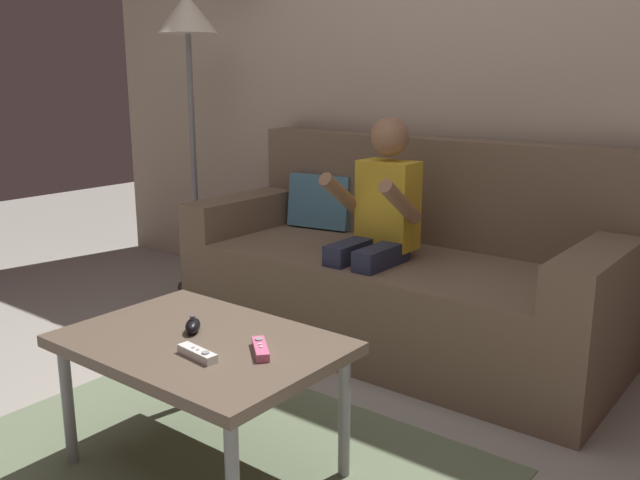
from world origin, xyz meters
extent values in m
plane|color=#9E998E|center=(0.00, 0.00, 0.00)|extent=(9.88, 9.88, 0.00)
cube|color=#B2A38E|center=(0.00, 1.72, 1.25)|extent=(4.94, 0.05, 2.50)
cube|color=#75604C|center=(-0.09, 1.27, 0.21)|extent=(1.91, 0.80, 0.42)
cube|color=#75604C|center=(-0.09, 1.59, 0.66)|extent=(1.91, 0.16, 0.48)
cube|color=#75604C|center=(-0.96, 1.27, 0.51)|extent=(0.18, 0.80, 0.17)
cube|color=#75604C|center=(0.77, 1.27, 0.51)|extent=(0.18, 0.80, 0.17)
cube|color=teal|center=(-0.68, 1.51, 0.55)|extent=(0.36, 0.21, 0.28)
cylinder|color=#282D47|center=(-0.18, 0.93, 0.21)|extent=(0.08, 0.08, 0.42)
cylinder|color=#282D47|center=(-0.04, 0.93, 0.21)|extent=(0.08, 0.08, 0.42)
cube|color=#282D47|center=(-0.18, 1.08, 0.46)|extent=(0.09, 0.31, 0.09)
cube|color=#282D47|center=(-0.04, 1.08, 0.46)|extent=(0.09, 0.31, 0.09)
cube|color=gold|center=(-0.11, 1.23, 0.65)|extent=(0.25, 0.14, 0.37)
cylinder|color=#936B4C|center=(-0.26, 1.10, 0.69)|extent=(0.06, 0.27, 0.21)
cylinder|color=#936B4C|center=(0.03, 1.10, 0.69)|extent=(0.06, 0.27, 0.21)
sphere|color=#936B4C|center=(-0.11, 1.23, 0.93)|extent=(0.16, 0.16, 0.16)
cube|color=brown|center=(-0.02, 0.07, 0.41)|extent=(0.81, 0.57, 0.04)
cylinder|color=gray|center=(-0.37, -0.17, 0.20)|extent=(0.04, 0.04, 0.39)
cylinder|color=gray|center=(-0.37, 0.30, 0.20)|extent=(0.04, 0.04, 0.39)
cylinder|color=gray|center=(0.34, 0.30, 0.20)|extent=(0.04, 0.04, 0.39)
cube|color=#6B7A5B|center=(-0.02, 0.07, 0.00)|extent=(1.63, 1.23, 0.01)
cube|color=pink|center=(0.19, 0.10, 0.44)|extent=(0.13, 0.12, 0.02)
cylinder|color=#99999E|center=(0.16, 0.12, 0.46)|extent=(0.02, 0.02, 0.00)
cylinder|color=silver|center=(0.19, 0.10, 0.45)|extent=(0.01, 0.01, 0.00)
cylinder|color=silver|center=(0.21, 0.09, 0.45)|extent=(0.01, 0.01, 0.00)
ellipsoid|color=black|center=(-0.08, 0.09, 0.45)|extent=(0.09, 0.10, 0.04)
cylinder|color=#4C4C51|center=(-0.08, 0.09, 0.48)|extent=(0.02, 0.02, 0.01)
cube|color=white|center=(0.08, -0.03, 0.44)|extent=(0.14, 0.05, 0.02)
cylinder|color=#99999E|center=(0.12, -0.04, 0.46)|extent=(0.02, 0.02, 0.00)
cylinder|color=silver|center=(0.08, -0.03, 0.45)|extent=(0.01, 0.01, 0.00)
cylinder|color=silver|center=(0.06, -0.03, 0.45)|extent=(0.01, 0.01, 0.00)
cylinder|color=black|center=(-1.42, 1.31, 0.01)|extent=(0.24, 0.24, 0.02)
cylinder|color=slate|center=(-1.42, 1.31, 0.71)|extent=(0.03, 0.03, 1.37)
cone|color=beige|center=(-1.42, 1.31, 1.49)|extent=(0.32, 0.32, 0.20)
camera|label=1|loc=(1.41, -1.20, 1.19)|focal=38.22mm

